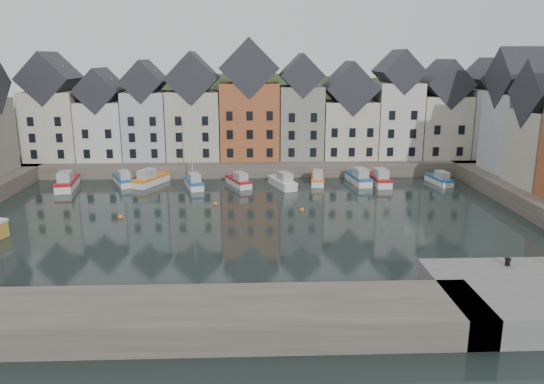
{
  "coord_description": "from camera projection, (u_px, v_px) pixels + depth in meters",
  "views": [
    {
      "loc": [
        0.33,
        -52.63,
        17.01
      ],
      "look_at": [
        2.6,
        6.0,
        2.03
      ],
      "focal_mm": 35.0,
      "sensor_mm": 36.0,
      "label": 1
    }
  ],
  "objects": [
    {
      "name": "mooring_bollard",
      "position": [
        508.0,
        262.0,
        39.2
      ],
      "size": [
        0.48,
        0.48,
        0.56
      ],
      "color": "black",
      "rests_on": "near_quay"
    },
    {
      "name": "boat_e",
      "position": [
        239.0,
        181.0,
        71.84
      ],
      "size": [
        3.87,
        5.96,
        2.2
      ],
      "rotation": [
        0.0,
        0.0,
        0.4
      ],
      "color": "silver",
      "rests_on": "ground"
    },
    {
      "name": "near_wall",
      "position": [
        89.0,
        320.0,
        33.23
      ],
      "size": [
        50.0,
        6.0,
        2.0
      ],
      "primitive_type": "cube",
      "color": "#4C443A",
      "rests_on": "ground"
    },
    {
      "name": "far_quay",
      "position": [
        250.0,
        161.0,
        83.95
      ],
      "size": [
        90.0,
        16.0,
        2.0
      ],
      "primitive_type": "cube",
      "color": "#4C443A",
      "rests_on": "ground"
    },
    {
      "name": "boat_a",
      "position": [
        67.0,
        183.0,
        70.39
      ],
      "size": [
        3.1,
        7.21,
        2.68
      ],
      "rotation": [
        0.0,
        0.0,
        0.14
      ],
      "color": "silver",
      "rests_on": "ground"
    },
    {
      "name": "boat_j",
      "position": [
        439.0,
        180.0,
        72.97
      ],
      "size": [
        2.55,
        5.57,
        2.06
      ],
      "rotation": [
        0.0,
        0.0,
        0.17
      ],
      "color": "silver",
      "rests_on": "ground"
    },
    {
      "name": "boat_c",
      "position": [
        150.0,
        179.0,
        72.57
      ],
      "size": [
        4.54,
        6.71,
        2.48
      ],
      "rotation": [
        0.0,
        0.0,
        -0.43
      ],
      "color": "silver",
      "rests_on": "ground"
    },
    {
      "name": "boat_g",
      "position": [
        318.0,
        179.0,
        73.22
      ],
      "size": [
        2.39,
        5.78,
        2.16
      ],
      "rotation": [
        0.0,
        0.0,
        -0.12
      ],
      "color": "silver",
      "rests_on": "ground"
    },
    {
      "name": "boat_b",
      "position": [
        123.0,
        180.0,
        72.62
      ],
      "size": [
        4.04,
        6.06,
        2.24
      ],
      "rotation": [
        0.0,
        0.0,
        0.42
      ],
      "color": "silver",
      "rests_on": "ground"
    },
    {
      "name": "hillside",
      "position": [
        251.0,
        225.0,
        113.81
      ],
      "size": [
        153.6,
        70.4,
        64.0
      ],
      "color": "#233219",
      "rests_on": "ground"
    },
    {
      "name": "boat_h",
      "position": [
        359.0,
        178.0,
        73.3
      ],
      "size": [
        2.84,
        6.71,
        2.5
      ],
      "rotation": [
        0.0,
        0.0,
        0.13
      ],
      "color": "silver",
      "rests_on": "ground"
    },
    {
      "name": "boat_i",
      "position": [
        379.0,
        179.0,
        72.74
      ],
      "size": [
        2.4,
        6.67,
        2.52
      ],
      "rotation": [
        0.0,
        0.0,
        0.06
      ],
      "color": "silver",
      "rests_on": "ground"
    },
    {
      "name": "far_terrace",
      "position": [
        270.0,
        112.0,
        80.18
      ],
      "size": [
        72.37,
        8.16,
        17.78
      ],
      "color": "beige",
      "rests_on": "far_quay"
    },
    {
      "name": "mooring_buoys",
      "position": [
        214.0,
        210.0,
        60.13
      ],
      "size": [
        20.5,
        5.5,
        0.5
      ],
      "color": "orange",
      "rests_on": "ground"
    },
    {
      "name": "ground",
      "position": [
        249.0,
        225.0,
        55.15
      ],
      "size": [
        260.0,
        260.0,
        0.0
      ],
      "primitive_type": "plane",
      "color": "black",
      "rests_on": "ground"
    },
    {
      "name": "boat_d",
      "position": [
        194.0,
        182.0,
        71.03
      ],
      "size": [
        3.34,
        6.1,
        11.14
      ],
      "rotation": [
        0.0,
        0.0,
        0.28
      ],
      "color": "silver",
      "rests_on": "ground"
    },
    {
      "name": "boat_f",
      "position": [
        283.0,
        182.0,
        71.11
      ],
      "size": [
        3.84,
        6.5,
        2.38
      ],
      "rotation": [
        0.0,
        0.0,
        0.33
      ],
      "color": "silver",
      "rests_on": "ground"
    }
  ]
}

